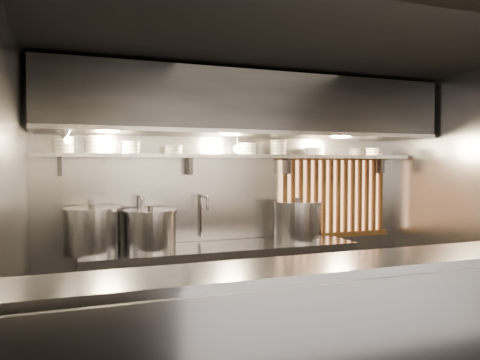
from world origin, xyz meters
TOP-DOWN VIEW (x-y plane):
  - ceiling at (0.00, 0.00)m, footprint 4.50×4.50m
  - wall_back at (0.00, 1.50)m, footprint 4.50×0.00m
  - wall_left at (-2.25, 0.00)m, footprint 0.00×3.00m
  - serving_counter at (0.00, -0.96)m, footprint 4.50×0.56m
  - cooking_bench at (-0.30, 1.13)m, footprint 3.00×0.70m
  - bowl_shelf at (0.00, 1.32)m, footprint 4.40×0.34m
  - exhaust_hood at (0.00, 1.10)m, footprint 4.40×0.81m
  - wood_screen at (1.30, 1.45)m, footprint 1.56×0.09m
  - faucet_left at (-1.15, 1.37)m, footprint 0.04×0.30m
  - faucet_right at (-0.45, 1.37)m, footprint 0.04×0.30m
  - heat_lamp at (-1.90, 0.85)m, footprint 0.25×0.35m
  - pendant_bulb at (-0.10, 1.20)m, footprint 0.09×0.09m
  - stock_pot_left at (-1.08, 1.15)m, footprint 0.59×0.59m
  - stock_pot_mid at (-1.66, 1.18)m, footprint 0.64×0.64m
  - stock_pot_right at (0.64, 1.17)m, footprint 0.69×0.69m
  - bowl_stack_0 at (-1.91, 1.32)m, footprint 0.21×0.21m
  - bowl_stack_1 at (-1.59, 1.32)m, footprint 0.24×0.24m
  - bowl_stack_2 at (-1.24, 1.32)m, footprint 0.21×0.21m
  - bowl_stack_3 at (-0.79, 1.32)m, footprint 0.20×0.20m
  - bowl_stack_4 at (0.06, 1.32)m, footprint 0.23×0.23m
  - bowl_stack_5 at (0.46, 1.32)m, footprint 0.20×0.20m
  - bowl_stack_6 at (0.94, 1.32)m, footprint 0.25×0.25m
  - bowl_stack_7 at (1.81, 1.32)m, footprint 0.22×0.22m

SIDE VIEW (x-z plane):
  - cooking_bench at x=-0.30m, z-range 0.00..0.90m
  - serving_counter at x=0.00m, z-range 0.00..1.13m
  - stock_pot_left at x=-1.08m, z-range 0.88..1.34m
  - stock_pot_mid at x=-1.66m, z-range 0.88..1.38m
  - stock_pot_right at x=0.64m, z-range 0.88..1.38m
  - faucet_left at x=-1.15m, z-range 1.06..1.56m
  - faucet_right at x=-0.45m, z-range 1.06..1.56m
  - wood_screen at x=1.30m, z-range 0.86..1.90m
  - wall_back at x=0.00m, z-range -0.85..3.65m
  - wall_left at x=-2.25m, z-range -0.10..2.90m
  - bowl_shelf at x=0.00m, z-range 1.86..1.90m
  - bowl_stack_6 at x=0.94m, z-range 1.90..1.99m
  - bowl_stack_7 at x=1.81m, z-range 1.90..1.99m
  - bowl_stack_3 at x=-0.79m, z-range 1.90..1.99m
  - pendant_bulb at x=-0.10m, z-range 1.87..2.05m
  - bowl_stack_4 at x=0.06m, z-range 1.90..2.03m
  - bowl_stack_2 at x=-1.24m, z-range 1.90..2.03m
  - bowl_stack_1 at x=-1.59m, z-range 1.90..2.07m
  - bowl_stack_0 at x=-1.91m, z-range 1.90..2.07m
  - bowl_stack_5 at x=0.46m, z-range 1.90..2.07m
  - heat_lamp at x=-1.90m, z-range 1.97..2.17m
  - exhaust_hood at x=0.00m, z-range 2.10..2.75m
  - ceiling at x=0.00m, z-range 2.80..2.80m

